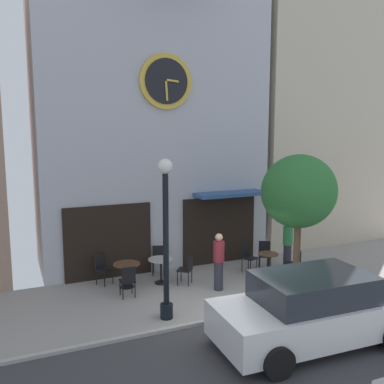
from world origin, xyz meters
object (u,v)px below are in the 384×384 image
at_px(cafe_table_near_door, 127,270).
at_px(cafe_table_leftmost, 268,261).
at_px(pedestrian_green, 288,244).
at_px(cafe_chair_outer, 187,267).
at_px(pedestrian_maroon, 219,261).
at_px(street_tree, 299,192).
at_px(cafe_chair_mid_row, 295,261).
at_px(street_lamp, 166,239).
at_px(cafe_chair_left_end, 102,267).
at_px(cafe_chair_right_end, 265,253).
at_px(cafe_chair_under_awning, 248,255).
at_px(cafe_chair_facing_wall, 128,279).
at_px(cafe_chair_curbside, 158,258).
at_px(cafe_table_near_curb, 161,265).
at_px(parked_car_white, 312,309).

xyz_separation_m(cafe_table_near_door, cafe_table_leftmost, (4.31, -0.88, -0.04)).
bearing_deg(pedestrian_green, cafe_table_near_door, 173.79).
relative_size(cafe_chair_outer, pedestrian_maroon, 0.54).
xyz_separation_m(street_tree, cafe_chair_mid_row, (0.60, 0.82, -2.34)).
bearing_deg(street_lamp, pedestrian_green, 20.20).
relative_size(cafe_table_near_door, cafe_chair_left_end, 0.88).
distance_m(street_lamp, pedestrian_maroon, 2.58).
height_order(street_tree, cafe_chair_outer, street_tree).
bearing_deg(cafe_chair_left_end, cafe_chair_right_end, -7.72).
bearing_deg(street_tree, pedestrian_maroon, 156.72).
bearing_deg(cafe_chair_under_awning, street_lamp, -148.64).
relative_size(street_lamp, cafe_chair_right_end, 4.36).
height_order(street_lamp, cafe_table_leftmost, street_lamp).
relative_size(pedestrian_green, pedestrian_maroon, 1.00).
relative_size(street_lamp, pedestrian_green, 2.35).
bearing_deg(pedestrian_maroon, cafe_table_near_door, 152.07).
bearing_deg(cafe_chair_facing_wall, cafe_chair_outer, 7.71).
bearing_deg(cafe_table_leftmost, cafe_chair_curbside, 151.95).
distance_m(cafe_chair_curbside, pedestrian_maroon, 2.32).
height_order(pedestrian_green, pedestrian_maroon, same).
distance_m(cafe_table_near_door, cafe_chair_left_end, 0.83).
bearing_deg(pedestrian_green, cafe_chair_outer, 178.98).
relative_size(cafe_table_near_curb, pedestrian_green, 0.46).
relative_size(street_tree, cafe_table_near_door, 4.97).
relative_size(cafe_chair_right_end, pedestrian_green, 0.54).
xyz_separation_m(street_lamp, cafe_chair_left_end, (-0.94, 2.96, -1.47)).
height_order(cafe_chair_right_end, pedestrian_green, pedestrian_green).
bearing_deg(cafe_table_leftmost, cafe_chair_left_end, 163.38).
bearing_deg(street_lamp, cafe_chair_curbside, 74.05).
xyz_separation_m(cafe_table_near_curb, parked_car_white, (1.76, -4.72, 0.21)).
distance_m(cafe_chair_right_end, cafe_chair_curbside, 3.54).
bearing_deg(cafe_chair_under_awning, pedestrian_green, -18.07).
bearing_deg(parked_car_white, cafe_chair_right_end, 68.07).
height_order(street_lamp, pedestrian_maroon, street_lamp).
bearing_deg(cafe_chair_mid_row, street_lamp, -167.18).
xyz_separation_m(street_lamp, cafe_chair_under_awning, (3.65, 2.23, -1.47)).
bearing_deg(parked_car_white, cafe_chair_mid_row, 57.43).
distance_m(cafe_chair_right_end, pedestrian_maroon, 2.59).
xyz_separation_m(cafe_table_near_door, cafe_chair_mid_row, (5.02, -1.32, -0.01)).
distance_m(cafe_chair_facing_wall, pedestrian_maroon, 2.61).
xyz_separation_m(street_lamp, street_tree, (4.07, 0.25, 0.87)).
distance_m(cafe_chair_outer, parked_car_white, 4.43).
distance_m(cafe_chair_curbside, parked_car_white, 5.76).
bearing_deg(cafe_chair_under_awning, pedestrian_maroon, -146.05).
bearing_deg(cafe_chair_under_awning, cafe_chair_right_end, 2.09).
bearing_deg(street_lamp, cafe_chair_right_end, 27.48).
height_order(pedestrian_green, parked_car_white, pedestrian_green).
bearing_deg(pedestrian_green, street_lamp, -159.80).
bearing_deg(cafe_chair_left_end, pedestrian_maroon, -31.79).
relative_size(cafe_chair_under_awning, parked_car_white, 0.21).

